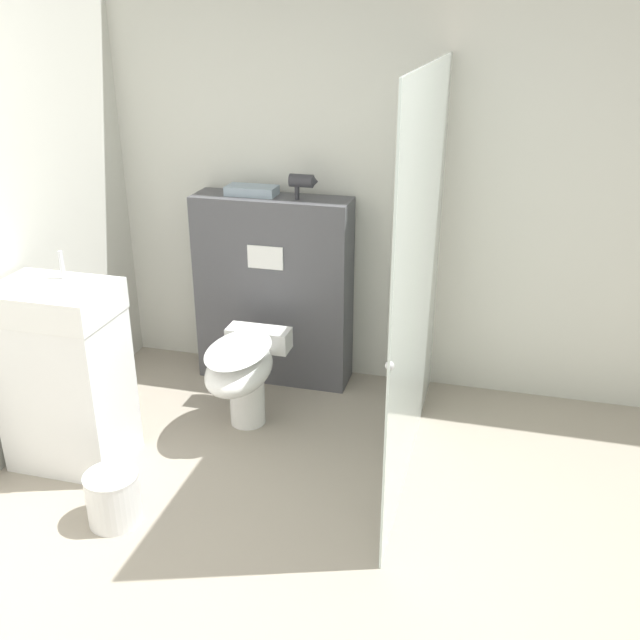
# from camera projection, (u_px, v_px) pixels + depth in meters

# --- Properties ---
(wall_back) EXTENTS (8.00, 0.06, 2.50)m
(wall_back) POSITION_uv_depth(u_px,v_px,m) (365.00, 184.00, 4.22)
(wall_back) COLOR silver
(wall_back) RESTS_ON ground_plane
(partition_panel) EXTENTS (0.96, 0.28, 1.18)m
(partition_panel) POSITION_uv_depth(u_px,v_px,m) (274.00, 290.00, 4.43)
(partition_panel) COLOR #4C4C51
(partition_panel) RESTS_ON ground_plane
(shower_glass) EXTENTS (0.04, 1.74, 1.99)m
(shower_glass) POSITION_uv_depth(u_px,v_px,m) (420.00, 282.00, 3.41)
(shower_glass) COLOR silver
(shower_glass) RESTS_ON ground_plane
(toilet) EXTENTS (0.37, 0.68, 0.52)m
(toilet) POSITION_uv_depth(u_px,v_px,m) (243.00, 370.00, 3.95)
(toilet) COLOR white
(toilet) RESTS_ON ground_plane
(sink_vanity) EXTENTS (0.58, 0.42, 1.12)m
(sink_vanity) POSITION_uv_depth(u_px,v_px,m) (65.00, 376.00, 3.60)
(sink_vanity) COLOR white
(sink_vanity) RESTS_ON ground_plane
(hair_drier) EXTENTS (0.17, 0.08, 0.15)m
(hair_drier) POSITION_uv_depth(u_px,v_px,m) (303.00, 182.00, 4.10)
(hair_drier) COLOR #2D2D33
(hair_drier) RESTS_ON partition_panel
(folded_towel) EXTENTS (0.30, 0.15, 0.05)m
(folded_towel) POSITION_uv_depth(u_px,v_px,m) (252.00, 190.00, 4.23)
(folded_towel) COLOR #8C9EAD
(folded_towel) RESTS_ON partition_panel
(waste_bin) EXTENTS (0.25, 0.25, 0.25)m
(waste_bin) POSITION_uv_depth(u_px,v_px,m) (113.00, 498.00, 3.27)
(waste_bin) COLOR silver
(waste_bin) RESTS_ON ground_plane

